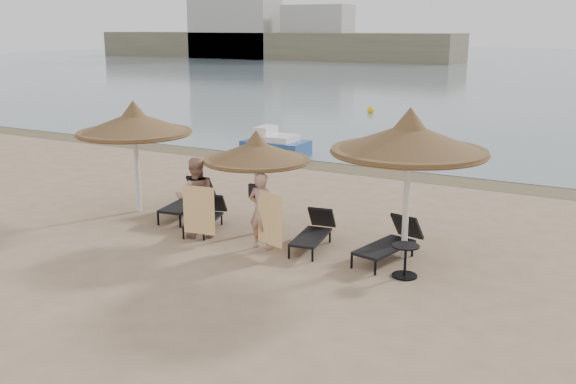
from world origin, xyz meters
name	(u,v)px	position (x,y,z in m)	size (l,w,h in m)	color
ground	(234,255)	(0.00, 0.00, 0.00)	(160.00, 160.00, 0.00)	tan
wet_sand_strip	(385,173)	(0.00, 9.40, 0.00)	(200.00, 1.60, 0.01)	brown
far_shore	(389,41)	(-25.10, 77.82, 2.91)	(150.00, 54.80, 12.00)	#746B4F
palapa_left	(134,124)	(-4.21, 1.68, 2.41)	(3.05, 3.05, 3.02)	white
palapa_center	(256,152)	(-0.38, 1.60, 2.02)	(2.57, 2.57, 2.54)	white
palapa_right	(409,139)	(3.31, 1.70, 2.62)	(3.31, 3.31, 3.29)	white
lounger_far_left	(190,199)	(-2.80, 2.10, 0.42)	(1.03, 2.17, 0.93)	black
lounger_near_left	(207,215)	(-1.68, 1.33, 0.34)	(0.99, 1.79, 0.76)	black
lounger_near_right	(314,231)	(1.27, 1.40, 0.36)	(0.86, 1.85, 0.80)	black
lounger_far_right	(391,241)	(3.08, 1.50, 0.39)	(1.04, 2.03, 0.87)	black
side_table	(405,262)	(3.69, 0.63, 0.31)	(0.55, 0.55, 0.67)	black
person_left	(195,191)	(-1.53, 0.69, 1.12)	(1.03, 0.67, 2.25)	tan
person_right	(262,205)	(0.30, 0.70, 1.03)	(0.95, 0.62, 2.06)	tan
towel_left	(199,210)	(-1.18, 0.34, 0.79)	(0.81, 0.13, 1.14)	orange
towel_right	(270,219)	(0.65, 0.45, 0.82)	(0.80, 0.31, 1.18)	orange
bag_patterned	(261,188)	(-0.38, 1.78, 1.11)	(0.28, 0.15, 0.34)	silver
bag_dark	(253,191)	(-0.38, 1.44, 1.11)	(0.23, 0.09, 0.33)	black
pedal_boat	(275,145)	(-4.81, 10.16, 0.42)	(2.47, 1.49, 1.14)	#1F478D
buoy_left	(371,110)	(-6.27, 23.85, 0.20)	(0.41, 0.41, 0.41)	yellow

